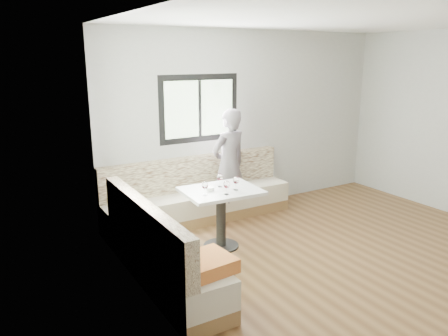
{
  "coord_description": "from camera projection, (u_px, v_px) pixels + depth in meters",
  "views": [
    {
      "loc": [
        -3.88,
        -3.26,
        2.42
      ],
      "look_at": [
        -1.14,
        1.38,
        1.02
      ],
      "focal_mm": 35.0,
      "sensor_mm": 36.0,
      "label": 1
    }
  ],
  "objects": [
    {
      "name": "room",
      "position": [
        364.0,
        147.0,
        4.91
      ],
      "size": [
        5.01,
        5.01,
        2.81
      ],
      "color": "brown",
      "rests_on": "ground"
    },
    {
      "name": "table",
      "position": [
        221.0,
        204.0,
        5.54
      ],
      "size": [
        0.98,
        0.79,
        0.78
      ],
      "rotation": [
        0.0,
        0.0,
        -0.06
      ],
      "color": "black",
      "rests_on": "ground"
    },
    {
      "name": "person",
      "position": [
        229.0,
        165.0,
        6.46
      ],
      "size": [
        0.68,
        0.52,
        1.67
      ],
      "primitive_type": "imported",
      "rotation": [
        0.0,
        0.0,
        3.35
      ],
      "color": "#5F585D",
      "rests_on": "ground"
    },
    {
      "name": "wine_glass_b",
      "position": [
        227.0,
        185.0,
        5.26
      ],
      "size": [
        0.08,
        0.08,
        0.17
      ],
      "color": "white",
      "rests_on": "table"
    },
    {
      "name": "wine_glass_a",
      "position": [
        205.0,
        186.0,
        5.23
      ],
      "size": [
        0.08,
        0.08,
        0.17
      ],
      "color": "white",
      "rests_on": "table"
    },
    {
      "name": "wine_glass_c",
      "position": [
        236.0,
        181.0,
        5.44
      ],
      "size": [
        0.08,
        0.08,
        0.17
      ],
      "color": "white",
      "rests_on": "table"
    },
    {
      "name": "olive_ramekin",
      "position": [
        210.0,
        189.0,
        5.45
      ],
      "size": [
        0.1,
        0.1,
        0.04
      ],
      "color": "white",
      "rests_on": "table"
    },
    {
      "name": "wine_glass_d",
      "position": [
        220.0,
        178.0,
        5.57
      ],
      "size": [
        0.08,
        0.08,
        0.17
      ],
      "color": "white",
      "rests_on": "table"
    },
    {
      "name": "banquette",
      "position": [
        185.0,
        219.0,
        5.71
      ],
      "size": [
        2.9,
        2.8,
        0.95
      ],
      "color": "olive",
      "rests_on": "ground"
    }
  ]
}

